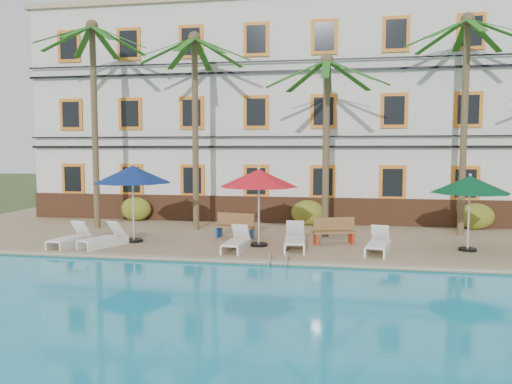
% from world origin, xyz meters
% --- Properties ---
extents(ground, '(100.00, 100.00, 0.00)m').
position_xyz_m(ground, '(0.00, 0.00, 0.00)').
color(ground, '#384C23').
rests_on(ground, ground).
extents(pool_deck, '(30.00, 12.00, 0.25)m').
position_xyz_m(pool_deck, '(0.00, 5.00, 0.12)').
color(pool_deck, tan).
rests_on(pool_deck, ground).
extents(swimming_pool, '(26.00, 12.00, 0.20)m').
position_xyz_m(swimming_pool, '(0.00, -7.00, 0.10)').
color(swimming_pool, '#199DBF').
rests_on(swimming_pool, ground).
extents(pool_coping, '(30.00, 0.35, 0.06)m').
position_xyz_m(pool_coping, '(0.00, -0.90, 0.28)').
color(pool_coping, tan).
rests_on(pool_coping, pool_deck).
extents(hotel_building, '(25.40, 6.44, 10.22)m').
position_xyz_m(hotel_building, '(0.00, 9.98, 5.37)').
color(hotel_building, silver).
rests_on(hotel_building, pool_deck).
extents(palm_a, '(4.62, 4.62, 8.68)m').
position_xyz_m(palm_a, '(-7.94, 4.33, 5.80)').
color(palm_a, brown).
rests_on(palm_a, pool_deck).
extents(palm_b, '(4.62, 4.62, 8.10)m').
position_xyz_m(palm_b, '(-3.65, 4.62, 5.47)').
color(palm_b, brown).
rests_on(palm_b, pool_deck).
extents(palm_c, '(4.62, 4.62, 6.91)m').
position_xyz_m(palm_c, '(1.72, 3.82, 4.79)').
color(palm_c, brown).
rests_on(palm_c, pool_deck).
extents(palm_d, '(4.62, 4.62, 8.49)m').
position_xyz_m(palm_d, '(6.93, 5.04, 5.70)').
color(palm_d, brown).
rests_on(palm_d, pool_deck).
extents(shrub_left, '(1.50, 0.90, 1.10)m').
position_xyz_m(shrub_left, '(-7.17, 6.60, 0.80)').
color(shrub_left, '#33601B').
rests_on(shrub_left, pool_deck).
extents(shrub_mid, '(1.50, 0.90, 1.10)m').
position_xyz_m(shrub_mid, '(0.88, 6.60, 0.80)').
color(shrub_mid, '#33601B').
rests_on(shrub_mid, pool_deck).
extents(shrub_right, '(1.50, 0.90, 1.10)m').
position_xyz_m(shrub_right, '(7.88, 6.60, 0.80)').
color(shrub_right, '#33601B').
rests_on(shrub_right, pool_deck).
extents(umbrella_blue, '(2.85, 2.85, 2.85)m').
position_xyz_m(umbrella_blue, '(-5.08, 1.54, 2.69)').
color(umbrella_blue, black).
rests_on(umbrella_blue, pool_deck).
extents(umbrella_red, '(2.75, 2.75, 2.74)m').
position_xyz_m(umbrella_red, '(-0.49, 1.56, 2.59)').
color(umbrella_red, black).
rests_on(umbrella_red, pool_deck).
extents(umbrella_green, '(2.56, 2.56, 2.56)m').
position_xyz_m(umbrella_green, '(6.47, 1.93, 2.43)').
color(umbrella_green, black).
rests_on(umbrella_green, pool_deck).
extents(lounger_a, '(0.88, 1.83, 0.83)m').
position_xyz_m(lounger_a, '(-6.88, 0.38, 0.52)').
color(lounger_a, white).
rests_on(lounger_a, pool_deck).
extents(lounger_b, '(1.28, 1.85, 0.83)m').
position_xyz_m(lounger_b, '(-5.74, 0.57, 0.52)').
color(lounger_b, white).
rests_on(lounger_b, pool_deck).
extents(lounger_c, '(0.72, 1.76, 0.81)m').
position_xyz_m(lounger_c, '(-1.09, 0.70, 0.51)').
color(lounger_c, white).
rests_on(lounger_c, pool_deck).
extents(lounger_d, '(0.82, 1.94, 0.90)m').
position_xyz_m(lounger_d, '(0.80, 1.28, 0.54)').
color(lounger_d, white).
rests_on(lounger_d, pool_deck).
extents(lounger_e, '(0.97, 1.88, 0.85)m').
position_xyz_m(lounger_e, '(3.52, 1.07, 0.53)').
color(lounger_e, white).
rests_on(lounger_e, pool_deck).
extents(bench_left, '(1.56, 0.75, 0.93)m').
position_xyz_m(bench_left, '(-1.61, 2.96, 0.72)').
color(bench_left, olive).
rests_on(bench_left, pool_deck).
extents(bench_right, '(1.57, 0.91, 0.93)m').
position_xyz_m(bench_right, '(2.05, 2.39, 0.72)').
color(bench_right, olive).
rests_on(bench_right, pool_deck).
extents(pool_ladder, '(0.54, 0.74, 0.74)m').
position_xyz_m(pool_ladder, '(0.53, -1.00, 0.25)').
color(pool_ladder, silver).
rests_on(pool_ladder, ground).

